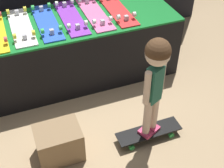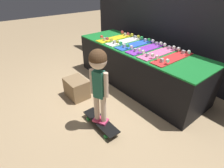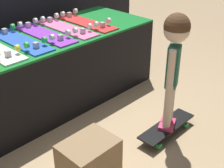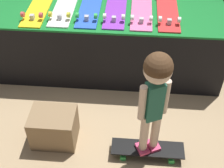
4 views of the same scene
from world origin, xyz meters
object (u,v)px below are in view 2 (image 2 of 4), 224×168
skateboard_on_floor (101,122)px  child (99,75)px  skateboard_blue_on_rack (135,44)px  skateboard_white_on_rack (125,41)px  skateboard_purple_on_rack (146,48)px  skateboard_red_on_rack (173,57)px  skateboard_yellow_on_rack (115,38)px  storage_box (77,88)px  skateboard_pink_on_rack (159,52)px

skateboard_on_floor → child: size_ratio=0.62×
skateboard_blue_on_rack → skateboard_white_on_rack: bearing=179.9°
skateboard_purple_on_rack → child: 1.28m
skateboard_red_on_rack → skateboard_on_floor: 1.39m
skateboard_blue_on_rack → skateboard_purple_on_rack: 0.26m
skateboard_yellow_on_rack → skateboard_purple_on_rack: bearing=2.2°
skateboard_yellow_on_rack → storage_box: skateboard_yellow_on_rack is taller
child → skateboard_purple_on_rack: bearing=82.3°
skateboard_white_on_rack → storage_box: skateboard_white_on_rack is taller
child → skateboard_yellow_on_rack: bearing=109.5°
skateboard_white_on_rack → skateboard_pink_on_rack: same height
storage_box → skateboard_red_on_rack: bearing=48.6°
skateboard_white_on_rack → child: (0.89, -1.22, 0.06)m
skateboard_purple_on_rack → skateboard_red_on_rack: (0.52, -0.01, 0.00)m
skateboard_on_floor → child: 0.72m
skateboard_pink_on_rack → skateboard_red_on_rack: same height
skateboard_blue_on_rack → storage_box: skateboard_blue_on_rack is taller
skateboard_white_on_rack → skateboard_purple_on_rack: bearing=0.5°
skateboard_yellow_on_rack → skateboard_on_floor: skateboard_yellow_on_rack is taller
skateboard_red_on_rack → skateboard_on_floor: size_ratio=1.26×
skateboard_white_on_rack → child: 1.51m
skateboard_yellow_on_rack → skateboard_pink_on_rack: bearing=1.3°
skateboard_white_on_rack → skateboard_blue_on_rack: same height
skateboard_white_on_rack → skateboard_on_floor: bearing=-53.9°
skateboard_white_on_rack → skateboard_purple_on_rack: same height
skateboard_yellow_on_rack → storage_box: bearing=-73.8°
skateboard_blue_on_rack → skateboard_red_on_rack: size_ratio=1.00×
skateboard_purple_on_rack → child: child is taller
skateboard_purple_on_rack → skateboard_yellow_on_rack: bearing=-177.8°
skateboard_yellow_on_rack → skateboard_white_on_rack: same height
skateboard_yellow_on_rack → child: child is taller
skateboard_red_on_rack → storage_box: (-0.98, -1.11, -0.58)m
skateboard_red_on_rack → child: size_ratio=0.79×
skateboard_purple_on_rack → skateboard_on_floor: skateboard_purple_on_rack is taller
skateboard_purple_on_rack → skateboard_red_on_rack: 0.52m
child → skateboard_on_floor: bearing=155.6°
skateboard_purple_on_rack → storage_box: bearing=-112.4°
skateboard_blue_on_rack → child: bearing=-62.7°
skateboard_red_on_rack → child: 1.22m
skateboard_pink_on_rack → storage_box: skateboard_pink_on_rack is taller
skateboard_yellow_on_rack → skateboard_blue_on_rack: 0.52m
skateboard_red_on_rack → skateboard_pink_on_rack: bearing=179.8°
skateboard_pink_on_rack → child: (0.11, -1.21, 0.06)m
skateboard_red_on_rack → child: (-0.15, -1.21, 0.06)m
skateboard_yellow_on_rack → skateboard_blue_on_rack: size_ratio=1.00×
skateboard_white_on_rack → skateboard_purple_on_rack: 0.52m
skateboard_yellow_on_rack → skateboard_pink_on_rack: 1.04m
skateboard_yellow_on_rack → storage_box: (0.32, -1.09, -0.58)m
skateboard_on_floor → storage_box: 0.84m
skateboard_yellow_on_rack → skateboard_red_on_rack: 1.30m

